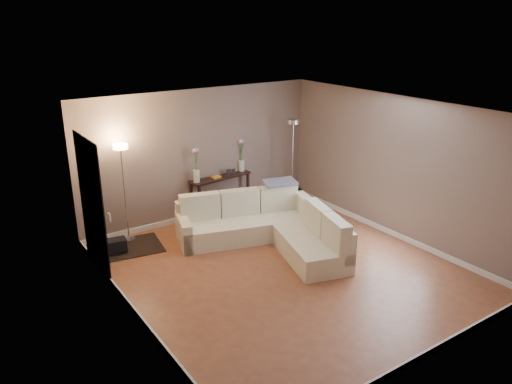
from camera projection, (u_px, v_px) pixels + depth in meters
floor at (284, 269)px, 8.12m from camera, size 5.00×5.50×0.01m
ceiling at (287, 110)px, 7.24m from camera, size 5.00×5.50×0.01m
wall_back at (200, 155)px, 9.83m from camera, size 5.00×0.02×2.60m
wall_front at (436, 264)px, 5.53m from camera, size 5.00×0.02×2.60m
wall_left at (128, 232)px, 6.35m from camera, size 0.02×5.50×2.60m
wall_right at (396, 168)px, 9.01m from camera, size 0.02×5.50×2.60m
baseboard_back at (203, 214)px, 10.23m from camera, size 5.00×0.03×0.10m
baseboard_front at (422, 356)px, 5.96m from camera, size 5.00×0.03×0.10m
baseboard_left at (138, 315)px, 6.78m from camera, size 0.03×5.50×0.10m
baseboard_right at (389, 231)px, 9.41m from camera, size 0.03×5.50×0.10m
doorway at (92, 206)px, 7.76m from camera, size 0.02×1.20×2.20m
switch_plate at (109, 217)px, 7.06m from camera, size 0.02×0.08×0.12m
sectional_sofa at (268, 227)px, 8.94m from camera, size 2.60×2.95×0.87m
throw_blanket at (280, 182)px, 9.41m from camera, size 0.69×0.50×0.08m
console_table at (217, 194)px, 10.18m from camera, size 1.37×0.51×0.82m
leaning_mirror at (214, 157)px, 10.11m from camera, size 0.94×0.15×0.74m
table_decor at (221, 175)px, 10.07m from camera, size 0.57×0.14×0.13m
flower_vase_left at (196, 168)px, 9.66m from camera, size 0.16×0.14×0.70m
flower_vase_right at (241, 157)px, 10.36m from camera, size 0.16×0.14×0.70m
floor_lamp_lit at (123, 174)px, 8.76m from camera, size 0.29×0.29×1.80m
floor_lamp_unlit at (293, 146)px, 10.37m from camera, size 0.30×0.30×1.89m
charcoal_rug at (127, 248)px, 8.85m from camera, size 1.30×1.05×0.02m
black_bag at (116, 245)px, 8.64m from camera, size 0.37×0.28×0.22m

